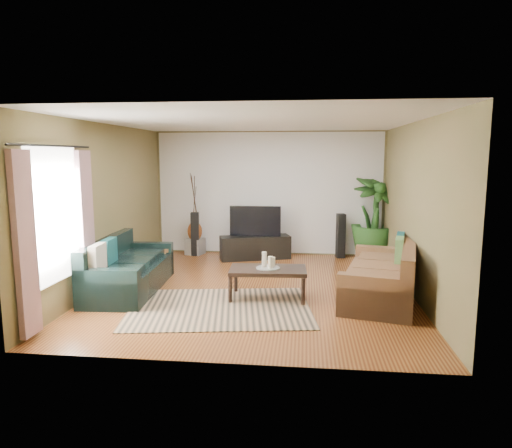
# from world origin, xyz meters

# --- Properties ---
(floor) EXTENTS (5.50, 5.50, 0.00)m
(floor) POSITION_xyz_m (0.00, 0.00, 0.00)
(floor) COLOR brown
(floor) RESTS_ON ground
(ceiling) EXTENTS (5.50, 5.50, 0.00)m
(ceiling) POSITION_xyz_m (0.00, 0.00, 2.70)
(ceiling) COLOR white
(ceiling) RESTS_ON ground
(wall_back) EXTENTS (5.00, 0.00, 5.00)m
(wall_back) POSITION_xyz_m (0.00, 2.75, 1.35)
(wall_back) COLOR brown
(wall_back) RESTS_ON ground
(wall_front) EXTENTS (5.00, 0.00, 5.00)m
(wall_front) POSITION_xyz_m (0.00, -2.75, 1.35)
(wall_front) COLOR brown
(wall_front) RESTS_ON ground
(wall_left) EXTENTS (0.00, 5.50, 5.50)m
(wall_left) POSITION_xyz_m (-2.50, 0.00, 1.35)
(wall_left) COLOR brown
(wall_left) RESTS_ON ground
(wall_right) EXTENTS (0.00, 5.50, 5.50)m
(wall_right) POSITION_xyz_m (2.50, 0.00, 1.35)
(wall_right) COLOR brown
(wall_right) RESTS_ON ground
(backwall_panel) EXTENTS (4.90, 0.00, 4.90)m
(backwall_panel) POSITION_xyz_m (0.00, 2.74, 1.35)
(backwall_panel) COLOR white
(backwall_panel) RESTS_ON ground
(window_pane) EXTENTS (0.00, 1.80, 1.80)m
(window_pane) POSITION_xyz_m (-2.48, -1.60, 1.40)
(window_pane) COLOR white
(window_pane) RESTS_ON ground
(curtain_near) EXTENTS (0.08, 0.35, 2.20)m
(curtain_near) POSITION_xyz_m (-2.43, -2.35, 1.15)
(curtain_near) COLOR gray
(curtain_near) RESTS_ON ground
(curtain_far) EXTENTS (0.08, 0.35, 2.20)m
(curtain_far) POSITION_xyz_m (-2.43, -0.85, 1.15)
(curtain_far) COLOR gray
(curtain_far) RESTS_ON ground
(curtain_rod) EXTENTS (0.03, 1.90, 0.03)m
(curtain_rod) POSITION_xyz_m (-2.43, -1.60, 2.30)
(curtain_rod) COLOR black
(curtain_rod) RESTS_ON ground
(sofa_left) EXTENTS (1.04, 2.21, 0.85)m
(sofa_left) POSITION_xyz_m (-2.01, -0.29, 0.42)
(sofa_left) COLOR black
(sofa_left) RESTS_ON floor
(sofa_right) EXTENTS (1.46, 2.37, 0.85)m
(sofa_right) POSITION_xyz_m (1.97, -0.25, 0.42)
(sofa_right) COLOR brown
(sofa_right) RESTS_ON floor
(area_rug) EXTENTS (2.83, 2.20, 0.01)m
(area_rug) POSITION_xyz_m (-0.39, -1.02, 0.01)
(area_rug) COLOR tan
(area_rug) RESTS_ON floor
(coffee_table) EXTENTS (1.19, 0.69, 0.47)m
(coffee_table) POSITION_xyz_m (0.26, -0.49, 0.24)
(coffee_table) COLOR black
(coffee_table) RESTS_ON floor
(candle_tray) EXTENTS (0.36, 0.36, 0.02)m
(candle_tray) POSITION_xyz_m (0.26, -0.49, 0.48)
(candle_tray) COLOR gray
(candle_tray) RESTS_ON coffee_table
(candle_tall) EXTENTS (0.07, 0.07, 0.23)m
(candle_tall) POSITION_xyz_m (0.20, -0.46, 0.61)
(candle_tall) COLOR #F4E4CE
(candle_tall) RESTS_ON candle_tray
(candle_mid) EXTENTS (0.07, 0.07, 0.18)m
(candle_mid) POSITION_xyz_m (0.30, -0.53, 0.58)
(candle_mid) COLOR white
(candle_mid) RESTS_ON candle_tray
(candle_short) EXTENTS (0.07, 0.07, 0.15)m
(candle_short) POSITION_xyz_m (0.33, -0.43, 0.56)
(candle_short) COLOR beige
(candle_short) RESTS_ON candle_tray
(tv_stand) EXTENTS (1.53, 0.88, 0.49)m
(tv_stand) POSITION_xyz_m (-0.24, 2.19, 0.24)
(tv_stand) COLOR black
(tv_stand) RESTS_ON floor
(television) EXTENTS (1.08, 0.06, 0.64)m
(television) POSITION_xyz_m (-0.24, 2.21, 0.81)
(television) COLOR black
(television) RESTS_ON tv_stand
(speaker_left) EXTENTS (0.20, 0.21, 0.95)m
(speaker_left) POSITION_xyz_m (-1.58, 2.38, 0.47)
(speaker_left) COLOR black
(speaker_left) RESTS_ON floor
(speaker_right) EXTENTS (0.20, 0.22, 0.95)m
(speaker_right) POSITION_xyz_m (1.57, 2.50, 0.47)
(speaker_right) COLOR black
(speaker_right) RESTS_ON floor
(potted_plant) EXTENTS (1.32, 1.32, 1.75)m
(potted_plant) POSITION_xyz_m (2.25, 2.50, 0.87)
(potted_plant) COLOR #1D4316
(potted_plant) RESTS_ON floor
(plant_pot) EXTENTS (0.32, 0.32, 0.25)m
(plant_pot) POSITION_xyz_m (2.25, 2.50, 0.13)
(plant_pot) COLOR black
(plant_pot) RESTS_ON floor
(pedestal) EXTENTS (0.43, 0.43, 0.35)m
(pedestal) POSITION_xyz_m (-1.62, 2.50, 0.18)
(pedestal) COLOR gray
(pedestal) RESTS_ON floor
(vase) EXTENTS (0.32, 0.32, 0.45)m
(vase) POSITION_xyz_m (-1.62, 2.50, 0.51)
(vase) COLOR brown
(vase) RESTS_ON pedestal
(side_table) EXTENTS (0.53, 0.53, 0.50)m
(side_table) POSITION_xyz_m (-1.91, 0.80, 0.25)
(side_table) COLOR brown
(side_table) RESTS_ON floor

